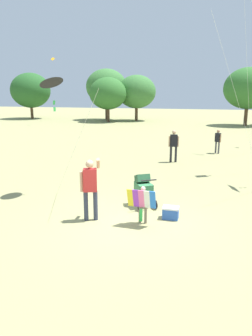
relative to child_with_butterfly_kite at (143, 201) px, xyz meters
The scene contains 9 objects.
ground_plane 0.79m from the child_with_butterfly_kite, behind, with size 120.00×120.00×0.00m, color #938E5B.
treeline_distant 30.43m from the child_with_butterfly_kite, 99.06° to the left, with size 45.87×7.65×6.32m.
child_with_butterfly_kite is the anchor object (origin of this frame).
person_adult_flyer 1.51m from the child_with_butterfly_kite, behind, with size 0.56×0.64×1.80m.
stroller 1.44m from the child_with_butterfly_kite, 101.33° to the left, with size 0.86×1.08×1.03m.
kite_adult_black 5.06m from the child_with_butterfly_kite, 152.30° to the left, with size 2.84×2.36×4.02m.
person_red_shirt 8.10m from the child_with_butterfly_kite, 91.08° to the left, with size 0.52×0.29×1.64m.
person_couple_left 11.32m from the child_with_butterfly_kite, 79.61° to the left, with size 0.36×0.33×1.39m.
cooler_box 1.01m from the child_with_butterfly_kite, 38.46° to the left, with size 0.45×0.33×0.35m.
Camera 1 is at (2.15, -7.99, 3.52)m, focal length 34.05 mm.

